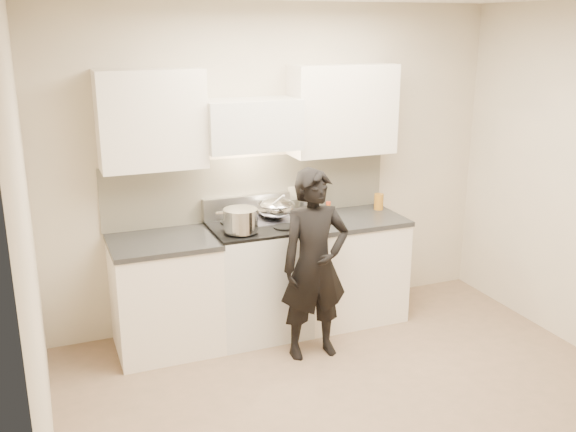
{
  "coord_description": "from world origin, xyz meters",
  "views": [
    {
      "loc": [
        -1.92,
        -3.3,
        2.5
      ],
      "look_at": [
        -0.18,
        1.05,
        1.11
      ],
      "focal_mm": 40.0,
      "sensor_mm": 36.0,
      "label": 1
    }
  ],
  "objects_px": {
    "counter_right": "(347,267)",
    "wok": "(276,208)",
    "stove": "(258,279)",
    "person": "(315,265)",
    "utensil_crock": "(307,204)"
  },
  "relations": [
    {
      "from": "stove",
      "to": "person",
      "type": "xyz_separation_m",
      "value": [
        0.28,
        -0.53,
        0.27
      ]
    },
    {
      "from": "stove",
      "to": "wok",
      "type": "relative_size",
      "value": 2.46
    },
    {
      "from": "counter_right",
      "to": "person",
      "type": "xyz_separation_m",
      "value": [
        -0.55,
        -0.53,
        0.29
      ]
    },
    {
      "from": "wok",
      "to": "person",
      "type": "bearing_deg",
      "value": -83.08
    },
    {
      "from": "stove",
      "to": "counter_right",
      "type": "relative_size",
      "value": 1.04
    },
    {
      "from": "stove",
      "to": "wok",
      "type": "height_order",
      "value": "wok"
    },
    {
      "from": "wok",
      "to": "person",
      "type": "xyz_separation_m",
      "value": [
        0.08,
        -0.63,
        -0.3
      ]
    },
    {
      "from": "utensil_crock",
      "to": "person",
      "type": "distance_m",
      "value": 0.8
    },
    {
      "from": "stove",
      "to": "wok",
      "type": "distance_m",
      "value": 0.61
    },
    {
      "from": "wok",
      "to": "utensil_crock",
      "type": "distance_m",
      "value": 0.33
    },
    {
      "from": "counter_right",
      "to": "utensil_crock",
      "type": "relative_size",
      "value": 2.75
    },
    {
      "from": "counter_right",
      "to": "wok",
      "type": "distance_m",
      "value": 0.86
    },
    {
      "from": "wok",
      "to": "person",
      "type": "relative_size",
      "value": 0.26
    },
    {
      "from": "stove",
      "to": "person",
      "type": "bearing_deg",
      "value": -62.62
    },
    {
      "from": "wok",
      "to": "utensil_crock",
      "type": "relative_size",
      "value": 1.17
    }
  ]
}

